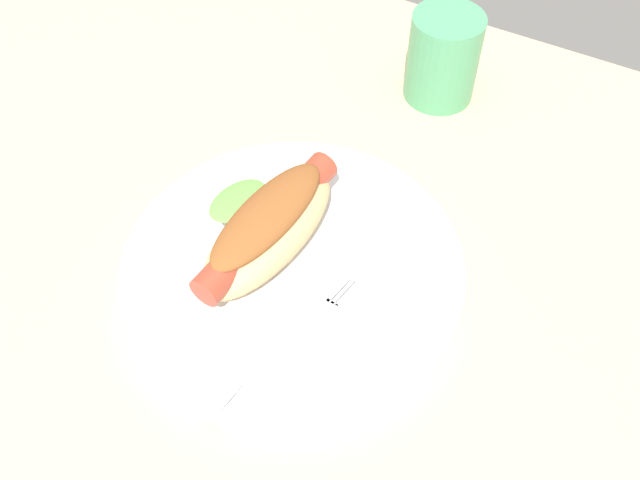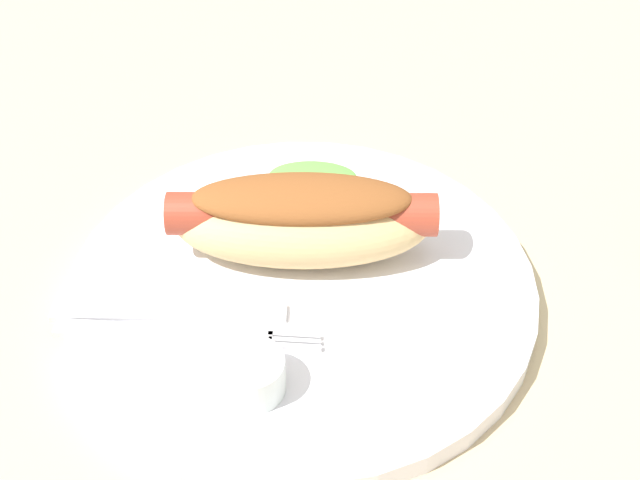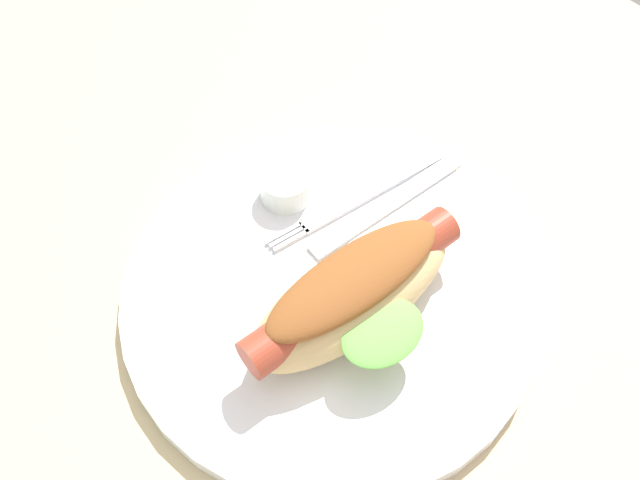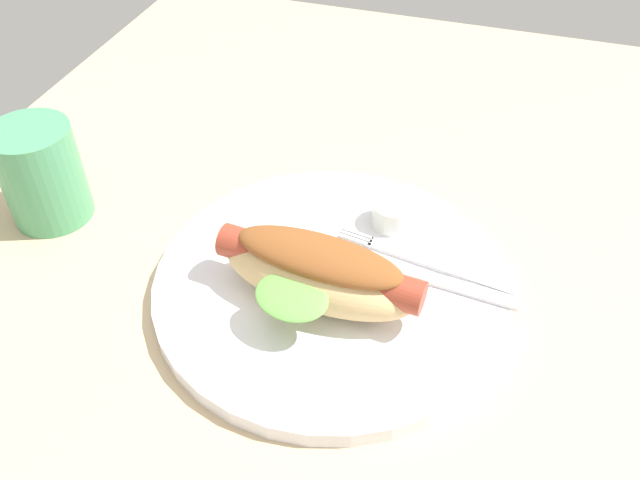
# 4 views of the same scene
# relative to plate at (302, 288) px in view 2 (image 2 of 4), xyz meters

# --- Properties ---
(ground_plane) EXTENTS (1.20, 0.90, 0.02)m
(ground_plane) POSITION_rel_plate_xyz_m (-0.02, -0.01, -0.02)
(ground_plane) COLOR tan
(plate) EXTENTS (0.31, 0.31, 0.02)m
(plate) POSITION_rel_plate_xyz_m (0.00, 0.00, 0.00)
(plate) COLOR white
(plate) RESTS_ON ground_plane
(hot_dog) EXTENTS (0.10, 0.18, 0.06)m
(hot_dog) POSITION_rel_plate_xyz_m (-0.03, 0.00, 0.04)
(hot_dog) COLOR #DBB77A
(hot_dog) RESTS_ON plate
(sauce_ramekin) EXTENTS (0.04, 0.04, 0.02)m
(sauce_ramekin) POSITION_rel_plate_xyz_m (0.09, -0.04, 0.02)
(sauce_ramekin) COLOR white
(sauce_ramekin) RESTS_ON plate
(fork) EXTENTS (0.04, 0.17, 0.00)m
(fork) POSITION_rel_plate_xyz_m (0.04, -0.08, 0.01)
(fork) COLOR silver
(fork) RESTS_ON plate
(knife) EXTENTS (0.03, 0.15, 0.00)m
(knife) POSITION_rel_plate_xyz_m (0.02, -0.08, 0.01)
(knife) COLOR silver
(knife) RESTS_ON plate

